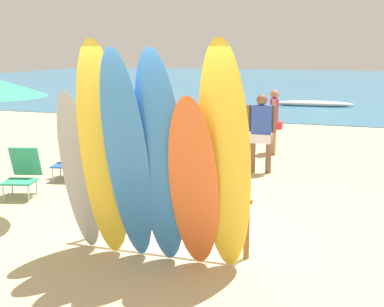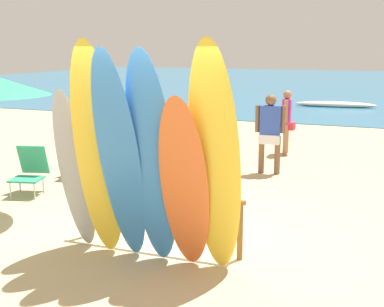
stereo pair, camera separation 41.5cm
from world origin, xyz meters
name	(u,v)px [view 1 (the left image)]	position (x,y,z in m)	size (l,w,h in m)	color
ground	(301,114)	(0.00, 14.00, 0.00)	(60.00, 60.00, 0.00)	tan
ocean_water	(332,83)	(0.00, 31.41, 0.01)	(60.00, 40.00, 0.02)	teal
surfboard_rack	(163,206)	(0.00, 0.00, 0.56)	(2.25, 0.07, 0.74)	brown
surfboard_grey_0	(79,173)	(-0.90, -0.45, 1.01)	(0.46, 0.06, 2.07)	#999EA3
surfboard_yellow_1	(103,153)	(-0.51, -0.55, 1.30)	(0.57, 0.06, 2.64)	yellow
surfboard_blue_2	(127,160)	(-0.16, -0.65, 1.26)	(0.50, 0.07, 2.60)	#337AD1
surfboard_blue_3	(160,162)	(0.21, -0.59, 1.25)	(0.55, 0.08, 2.56)	#337AD1
surfboard_orange_4	(194,185)	(0.59, -0.57, 1.01)	(0.55, 0.08, 2.08)	orange
surfboard_yellow_5	(225,161)	(0.93, -0.54, 1.30)	(0.57, 0.08, 2.65)	yellow
beachgoer_photographing	(274,117)	(0.27, 6.47, 0.86)	(0.39, 0.57, 1.50)	#9E704C
beachgoer_midbeach	(118,143)	(-1.64, 2.10, 0.89)	(0.40, 0.54, 1.55)	tan
beachgoer_strolling	(261,128)	(0.37, 4.40, 0.91)	(0.59, 0.25, 1.58)	brown
beach_chair_red	(23,171)	(-3.11, 1.46, 0.43)	(0.65, 0.76, 0.83)	#B7B7BC
beach_chair_blue	(70,156)	(-3.01, 2.78, 0.43)	(0.62, 0.76, 0.82)	#B7B7BC
distant_boat	(314,104)	(0.20, 16.84, 0.12)	(3.31, 0.79, 0.26)	silver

